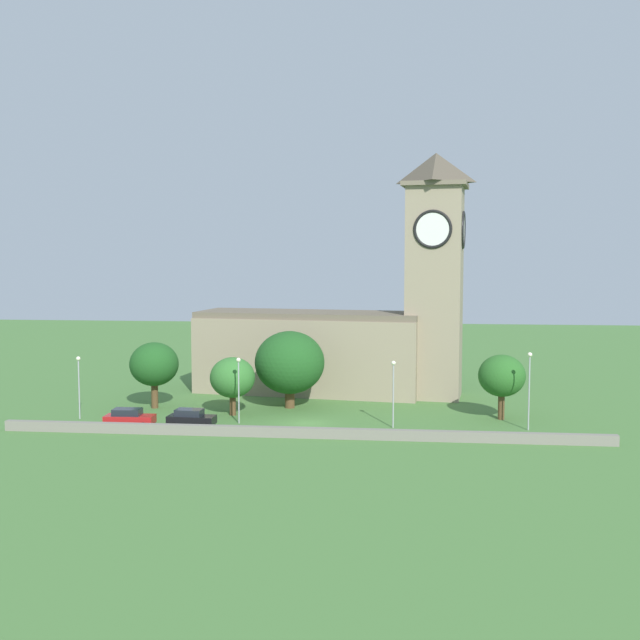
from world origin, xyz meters
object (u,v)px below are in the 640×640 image
at_px(streetlamp_east_mid, 529,379).
at_px(tree_riverside_west, 232,378).
at_px(church, 348,328).
at_px(tree_by_tower, 502,376).
at_px(streetlamp_central, 393,383).
at_px(tree_churchyard, 154,364).
at_px(car_black, 191,418).
at_px(streetlamp_west_end, 79,377).
at_px(streetlamp_west_mid, 239,379).
at_px(tree_riverside_east, 290,363).
at_px(car_red, 129,418).

distance_m(streetlamp_east_mid, tree_riverside_west, 29.75).
relative_size(church, tree_by_tower, 4.99).
xyz_separation_m(streetlamp_central, tree_churchyard, (-25.97, 6.88, 0.39)).
height_order(car_black, tree_by_tower, tree_by_tower).
distance_m(streetlamp_west_end, streetlamp_west_mid, 16.58).
bearing_deg(tree_churchyard, streetlamp_central, -14.83).
distance_m(car_black, streetlamp_central, 19.88).
bearing_deg(streetlamp_west_end, tree_riverside_east, 21.14).
xyz_separation_m(church, streetlamp_west_mid, (-9.58, -17.76, -3.53)).
bearing_deg(tree_riverside_west, streetlamp_west_end, -167.15).
distance_m(car_red, tree_riverside_east, 18.28).
bearing_deg(car_black, car_red, -175.37).
bearing_deg(car_black, tree_riverside_east, 51.66).
distance_m(car_red, streetlamp_east_mid, 38.62).
height_order(church, tree_riverside_east, church).
relative_size(car_black, tree_by_tower, 0.71).
height_order(tree_by_tower, tree_riverside_west, tree_by_tower).
bearing_deg(church, streetlamp_east_mid, -43.90).
bearing_deg(streetlamp_central, tree_riverside_west, 166.17).
bearing_deg(tree_by_tower, tree_riverside_west, -178.23).
distance_m(car_black, tree_churchyard, 11.47).
xyz_separation_m(streetlamp_central, streetlamp_east_mid, (12.82, 0.36, 0.54)).
height_order(streetlamp_west_end, tree_riverside_east, tree_riverside_east).
bearing_deg(car_red, tree_by_tower, 11.17).
relative_size(car_black, tree_churchyard, 0.65).
relative_size(car_red, car_black, 1.03).
xyz_separation_m(streetlamp_west_mid, streetlamp_central, (15.21, -0.35, -0.01)).
distance_m(car_black, tree_riverside_west, 7.17).
bearing_deg(car_black, streetlamp_east_mid, 3.72).
xyz_separation_m(church, car_black, (-13.86, -19.85, -7.06)).
bearing_deg(streetlamp_east_mid, tree_riverside_east, 161.23).
relative_size(streetlamp_east_mid, tree_churchyard, 1.04).
distance_m(streetlamp_central, tree_riverside_west, 17.18).
height_order(streetlamp_west_mid, tree_churchyard, tree_churchyard).
relative_size(tree_by_tower, tree_churchyard, 0.92).
bearing_deg(streetlamp_central, tree_riverside_east, 142.91).
height_order(streetlamp_east_mid, tree_churchyard, streetlamp_east_mid).
distance_m(streetlamp_east_mid, tree_by_tower, 5.02).
xyz_separation_m(streetlamp_west_mid, tree_by_tower, (26.07, 4.61, 0.03)).
bearing_deg(streetlamp_west_mid, tree_riverside_east, 64.75).
bearing_deg(car_black, streetlamp_west_end, 168.96).
distance_m(tree_riverside_east, tree_by_tower, 22.49).
xyz_separation_m(streetlamp_west_end, tree_churchyard, (5.81, 6.22, 0.46)).
xyz_separation_m(tree_riverside_east, tree_by_tower, (22.19, -3.61, -0.53)).
distance_m(streetlamp_central, tree_by_tower, 11.94).
bearing_deg(tree_riverside_east, tree_riverside_west, -140.13).
height_order(streetlamp_west_mid, tree_by_tower, tree_by_tower).
relative_size(car_black, streetlamp_west_mid, 0.71).
distance_m(car_black, streetlamp_west_end, 13.00).
xyz_separation_m(car_red, tree_churchyard, (-0.46, 9.10, 3.90)).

